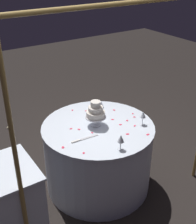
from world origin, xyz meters
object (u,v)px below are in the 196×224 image
object	(u,v)px
wine_glass_0	(101,106)
cake_knife	(83,139)
main_table	(98,156)
wine_glass_1	(143,115)
wine_glass_2	(121,139)
side_table	(6,210)
decorative_arch	(133,90)
tiered_cake	(96,112)

from	to	relation	value
wine_glass_0	cake_knife	distance (m)	0.53
main_table	wine_glass_1	size ratio (longest dim) A/B	7.67
wine_glass_1	wine_glass_2	xyz separation A→B (m)	(0.47, 0.24, -0.00)
side_table	wine_glass_2	world-z (taller)	wine_glass_2
decorative_arch	wine_glass_1	bearing A→B (deg)	-144.42
side_table	tiered_cake	size ratio (longest dim) A/B	2.98
tiered_cake	cake_knife	xyz separation A→B (m)	(0.25, 0.16, -0.16)
wine_glass_0	wine_glass_2	distance (m)	0.67
side_table	cake_knife	bearing A→B (deg)	-172.88
side_table	cake_knife	world-z (taller)	side_table
main_table	wine_glass_0	xyz separation A→B (m)	(-0.15, -0.16, 0.52)
decorative_arch	cake_knife	xyz separation A→B (m)	(0.27, -0.39, -0.61)
tiered_cake	cake_knife	bearing A→B (deg)	32.51
wine_glass_0	wine_glass_2	size ratio (longest dim) A/B	1.13
main_table	wine_glass_0	distance (m)	0.57
decorative_arch	cake_knife	world-z (taller)	decorative_arch
wine_glass_0	wine_glass_2	xyz separation A→B (m)	(0.21, 0.64, -0.02)
decorative_arch	main_table	world-z (taller)	decorative_arch
side_table	tiered_cake	world-z (taller)	tiered_cake
side_table	wine_glass_0	bearing A→B (deg)	-162.41
wine_glass_1	cake_knife	world-z (taller)	wine_glass_1
main_table	cake_knife	xyz separation A→B (m)	(0.27, 0.14, 0.40)
decorative_arch	wine_glass_2	xyz separation A→B (m)	(0.06, -0.06, -0.50)
main_table	cake_knife	distance (m)	0.50
wine_glass_0	wine_glass_1	xyz separation A→B (m)	(-0.26, 0.40, -0.02)
decorative_arch	main_table	distance (m)	1.13
tiered_cake	wine_glass_1	size ratio (longest dim) A/B	1.80
tiered_cake	wine_glass_2	size ratio (longest dim) A/B	1.80
main_table	cake_knife	world-z (taller)	cake_knife
wine_glass_0	cake_knife	xyz separation A→B (m)	(0.42, 0.30, -0.13)
main_table	tiered_cake	size ratio (longest dim) A/B	4.27
main_table	wine_glass_1	distance (m)	0.69
wine_glass_0	main_table	bearing A→B (deg)	46.64
side_table	tiered_cake	distance (m)	1.26
decorative_arch	main_table	size ratio (longest dim) A/B	1.79
side_table	tiered_cake	bearing A→B (deg)	-166.46
decorative_arch	main_table	bearing A→B (deg)	-89.88
wine_glass_1	wine_glass_0	bearing A→B (deg)	-56.80
decorative_arch	tiered_cake	xyz separation A→B (m)	(0.02, -0.55, -0.45)
wine_glass_1	cake_knife	xyz separation A→B (m)	(0.68, -0.10, -0.11)
side_table	wine_glass_0	xyz separation A→B (m)	(-1.28, -0.41, 0.49)
main_table	wine_glass_1	bearing A→B (deg)	150.03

